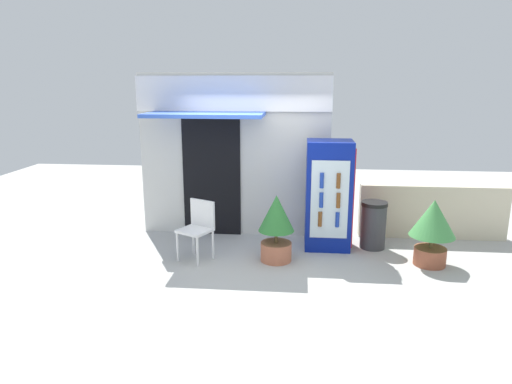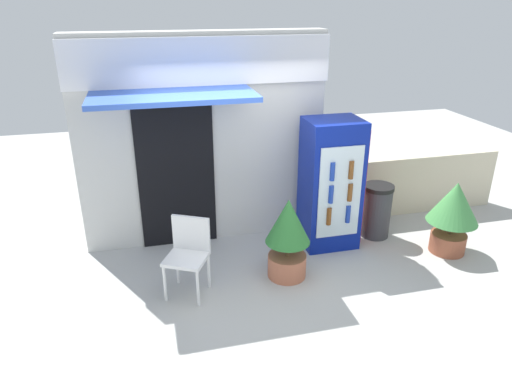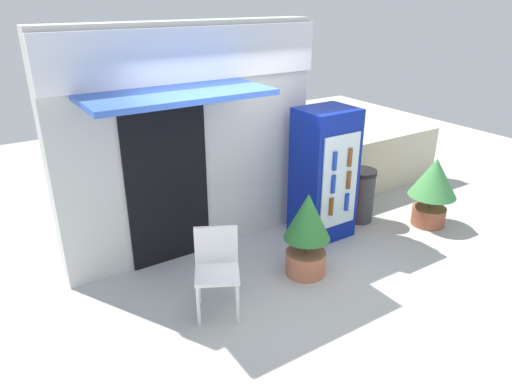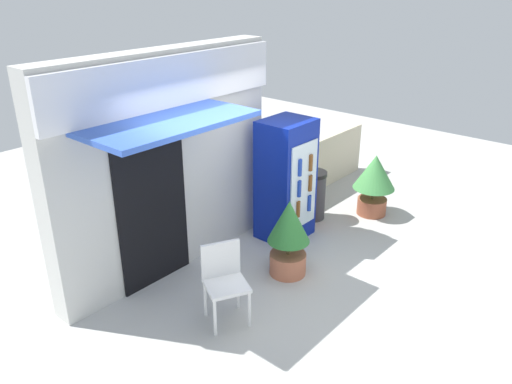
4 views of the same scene
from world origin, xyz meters
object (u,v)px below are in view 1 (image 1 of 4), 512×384
(drink_cooler, at_px, (329,195))
(potted_plant_curbside, at_px, (433,226))
(plastic_chair, at_px, (198,225))
(potted_plant_near_shop, at_px, (276,224))
(trash_bin, at_px, (373,225))

(drink_cooler, bearing_deg, potted_plant_curbside, -22.81)
(plastic_chair, distance_m, potted_plant_near_shop, 1.21)
(plastic_chair, bearing_deg, potted_plant_curbside, 1.04)
(drink_cooler, relative_size, potted_plant_near_shop, 1.71)
(potted_plant_curbside, distance_m, trash_bin, 1.03)
(potted_plant_curbside, bearing_deg, drink_cooler, 157.19)
(trash_bin, bearing_deg, potted_plant_curbside, -41.46)
(plastic_chair, bearing_deg, potted_plant_near_shop, 0.81)
(potted_plant_curbside, xyz_separation_m, trash_bin, (-0.75, 0.66, -0.22))
(drink_cooler, height_order, trash_bin, drink_cooler)
(plastic_chair, height_order, trash_bin, plastic_chair)
(potted_plant_near_shop, relative_size, potted_plant_curbside, 1.03)
(plastic_chair, distance_m, trash_bin, 2.87)
(potted_plant_near_shop, distance_m, trash_bin, 1.73)
(potted_plant_curbside, height_order, trash_bin, potted_plant_curbside)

